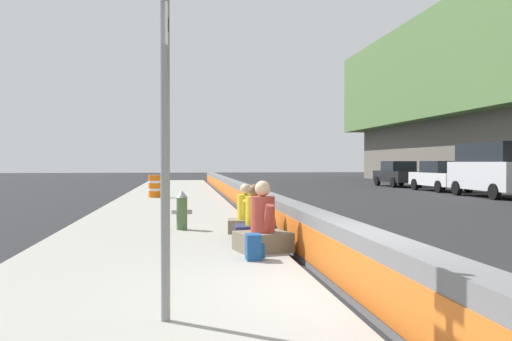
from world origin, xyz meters
TOP-DOWN VIEW (x-y plane):
  - ground_plane at (0.00, 0.00)m, footprint 160.00×160.00m
  - sidewalk_strip at (0.00, 2.65)m, footprint 80.00×4.40m
  - jersey_barrier at (0.00, 0.00)m, footprint 76.00×0.45m
  - route_sign_post at (-0.85, 2.31)m, footprint 0.44×0.09m
  - fire_hydrant at (6.26, 2.17)m, footprint 0.26×0.46m
  - seated_person_foreground at (3.10, 0.80)m, footprint 0.92×1.01m
  - seated_person_middle at (4.38, 0.76)m, footprint 0.71×0.82m
  - seated_person_rear at (5.60, 0.81)m, footprint 0.71×0.81m
  - backpack at (2.28, 1.06)m, footprint 0.32×0.28m
  - construction_barrel at (17.74, 3.34)m, footprint 0.54×0.54m
  - parked_car_fourth at (17.82, -12.24)m, footprint 5.12×2.14m
  - parked_car_midline at (23.28, -12.33)m, footprint 4.55×2.05m
  - parked_car_far at (29.14, -12.15)m, footprint 4.52×2.00m

SIDE VIEW (x-z plane):
  - ground_plane at x=0.00m, z-range 0.00..0.00m
  - sidewalk_strip at x=0.00m, z-range 0.00..0.14m
  - backpack at x=2.28m, z-range 0.13..0.53m
  - jersey_barrier at x=0.00m, z-range 0.00..0.85m
  - seated_person_rear at x=5.60m, z-range -0.06..0.99m
  - seated_person_middle at x=4.38m, z-range -0.06..1.03m
  - seated_person_foreground at x=3.10m, z-range -0.08..1.12m
  - fire_hydrant at x=6.26m, z-range 0.15..1.03m
  - construction_barrel at x=17.74m, z-range 0.14..1.09m
  - parked_car_midline at x=23.28m, z-range 0.01..1.72m
  - parked_car_far at x=29.14m, z-range 0.01..1.72m
  - parked_car_fourth at x=17.82m, z-range 0.07..2.63m
  - route_sign_post at x=-0.85m, z-range 0.41..4.01m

